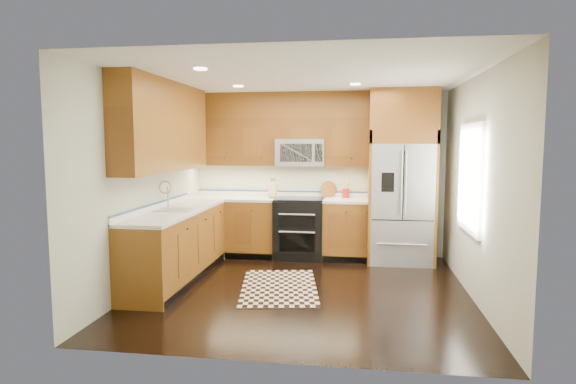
# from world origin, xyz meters

# --- Properties ---
(ground) EXTENTS (4.00, 4.00, 0.00)m
(ground) POSITION_xyz_m (0.00, 0.00, 0.00)
(ground) COLOR black
(ground) RESTS_ON ground
(wall_back) EXTENTS (4.00, 0.02, 2.60)m
(wall_back) POSITION_xyz_m (0.00, 2.00, 1.30)
(wall_back) COLOR beige
(wall_back) RESTS_ON ground
(wall_left) EXTENTS (0.02, 4.00, 2.60)m
(wall_left) POSITION_xyz_m (-2.00, 0.00, 1.30)
(wall_left) COLOR beige
(wall_left) RESTS_ON ground
(wall_right) EXTENTS (0.02, 4.00, 2.60)m
(wall_right) POSITION_xyz_m (2.00, 0.00, 1.30)
(wall_right) COLOR beige
(wall_right) RESTS_ON ground
(window) EXTENTS (0.04, 1.10, 1.30)m
(window) POSITION_xyz_m (1.98, 0.20, 1.40)
(window) COLOR white
(window) RESTS_ON ground
(base_cabinets) EXTENTS (2.85, 3.00, 0.90)m
(base_cabinets) POSITION_xyz_m (-1.23, 0.90, 0.45)
(base_cabinets) COLOR brown
(base_cabinets) RESTS_ON ground
(countertop) EXTENTS (2.86, 3.01, 0.04)m
(countertop) POSITION_xyz_m (-1.09, 1.01, 0.92)
(countertop) COLOR white
(countertop) RESTS_ON base_cabinets
(upper_cabinets) EXTENTS (2.85, 3.00, 1.15)m
(upper_cabinets) POSITION_xyz_m (-1.15, 1.09, 2.02)
(upper_cabinets) COLOR brown
(upper_cabinets) RESTS_ON ground
(range) EXTENTS (0.76, 0.67, 0.95)m
(range) POSITION_xyz_m (-0.25, 1.67, 0.47)
(range) COLOR black
(range) RESTS_ON ground
(microwave) EXTENTS (0.76, 0.40, 0.42)m
(microwave) POSITION_xyz_m (-0.25, 1.80, 1.66)
(microwave) COLOR #B2B2B7
(microwave) RESTS_ON ground
(refrigerator) EXTENTS (0.98, 0.75, 2.60)m
(refrigerator) POSITION_xyz_m (1.30, 1.63, 1.30)
(refrigerator) COLOR #B2B2B7
(refrigerator) RESTS_ON ground
(sink_faucet) EXTENTS (0.54, 0.44, 0.37)m
(sink_faucet) POSITION_xyz_m (-1.73, 0.23, 0.99)
(sink_faucet) COLOR #B2B2B7
(sink_faucet) RESTS_ON countertop
(rug) EXTENTS (1.16, 1.68, 0.01)m
(rug) POSITION_xyz_m (-0.31, 0.06, 0.01)
(rug) COLOR black
(rug) RESTS_ON ground
(knife_block) EXTENTS (0.11, 0.16, 0.32)m
(knife_block) POSITION_xyz_m (-0.69, 1.75, 1.07)
(knife_block) COLOR tan
(knife_block) RESTS_ON countertop
(utensil_crock) EXTENTS (0.14, 0.14, 0.31)m
(utensil_crock) POSITION_xyz_m (0.46, 1.88, 1.05)
(utensil_crock) COLOR #A31F14
(utensil_crock) RESTS_ON countertop
(cutting_board) EXTENTS (0.34, 0.34, 0.02)m
(cutting_board) POSITION_xyz_m (0.19, 1.94, 0.95)
(cutting_board) COLOR brown
(cutting_board) RESTS_ON countertop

